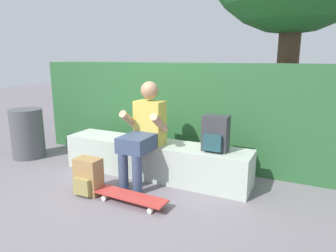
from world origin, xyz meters
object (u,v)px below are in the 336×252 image
(backpack_on_bench, at_px, (215,134))
(trash_bin, at_px, (27,133))
(backpack_on_ground, at_px, (88,177))
(bench_main, at_px, (154,159))
(person_skater, at_px, (144,130))
(skateboard_near_person, at_px, (130,197))

(backpack_on_bench, height_order, trash_bin, backpack_on_bench)
(backpack_on_ground, height_order, trash_bin, trash_bin)
(backpack_on_bench, relative_size, backpack_on_ground, 1.00)
(bench_main, distance_m, person_skater, 0.47)
(backpack_on_bench, relative_size, trash_bin, 0.55)
(skateboard_near_person, xyz_separation_m, backpack_on_ground, (-0.54, -0.00, 0.12))
(skateboard_near_person, distance_m, trash_bin, 2.27)
(skateboard_near_person, relative_size, backpack_on_bench, 2.02)
(bench_main, distance_m, backpack_on_ground, 0.87)
(bench_main, relative_size, backpack_on_bench, 5.99)
(bench_main, distance_m, backpack_on_bench, 0.88)
(bench_main, xyz_separation_m, backpack_on_ground, (-0.40, -0.77, -0.02))
(person_skater, distance_m, trash_bin, 2.05)
(person_skater, height_order, skateboard_near_person, person_skater)
(bench_main, bearing_deg, backpack_on_bench, -0.69)
(trash_bin, bearing_deg, backpack_on_ground, -20.26)
(person_skater, bearing_deg, backpack_on_bench, 14.44)
(bench_main, height_order, backpack_on_ground, bench_main)
(bench_main, height_order, trash_bin, trash_bin)
(backpack_on_bench, bearing_deg, bench_main, 179.31)
(person_skater, xyz_separation_m, backpack_on_bench, (0.79, 0.20, -0.01))
(person_skater, relative_size, backpack_on_bench, 2.97)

